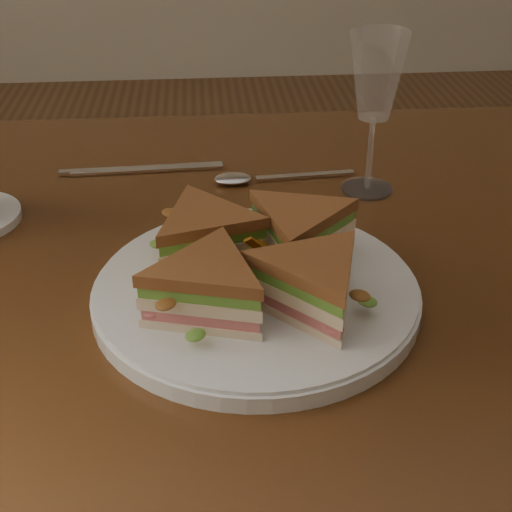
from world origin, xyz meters
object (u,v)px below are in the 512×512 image
(spoon, at_px, (251,178))
(wine_glass, at_px, (376,80))
(plate, at_px, (256,293))
(table, at_px, (223,315))
(knife, at_px, (136,170))
(sandwich_wedges, at_px, (256,261))

(spoon, xyz_separation_m, wine_glass, (0.14, -0.04, 0.14))
(wine_glass, bearing_deg, spoon, 165.61)
(plate, height_order, wine_glass, wine_glass)
(table, height_order, spoon, spoon)
(knife, bearing_deg, spoon, -18.65)
(sandwich_wedges, xyz_separation_m, knife, (-0.13, 0.31, -0.04))
(sandwich_wedges, distance_m, knife, 0.34)
(sandwich_wedges, bearing_deg, plate, 0.00)
(knife, relative_size, wine_glass, 1.10)
(sandwich_wedges, height_order, spoon, sandwich_wedges)
(spoon, bearing_deg, plate, -97.81)
(plate, xyz_separation_m, knife, (-0.13, 0.31, -0.01))
(table, height_order, knife, knife)
(table, bearing_deg, sandwich_wedges, -75.34)
(spoon, distance_m, wine_glass, 0.20)
(knife, distance_m, wine_glass, 0.33)
(plate, xyz_separation_m, spoon, (0.02, 0.27, -0.00))
(table, bearing_deg, plate, -75.34)
(spoon, height_order, knife, spoon)
(table, relative_size, sandwich_wedges, 4.43)
(plate, height_order, spoon, plate)
(plate, distance_m, spoon, 0.27)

